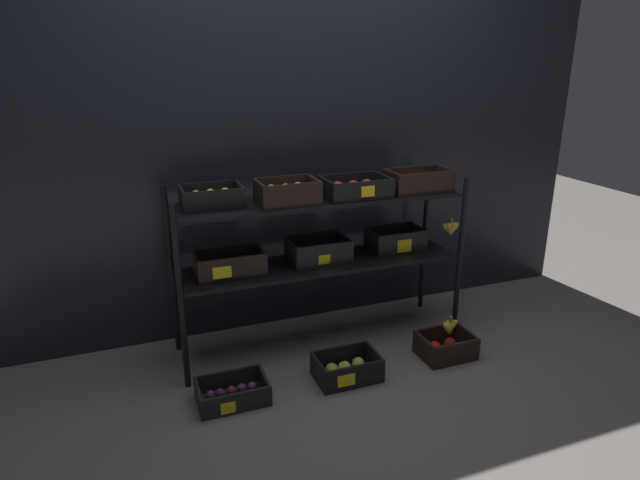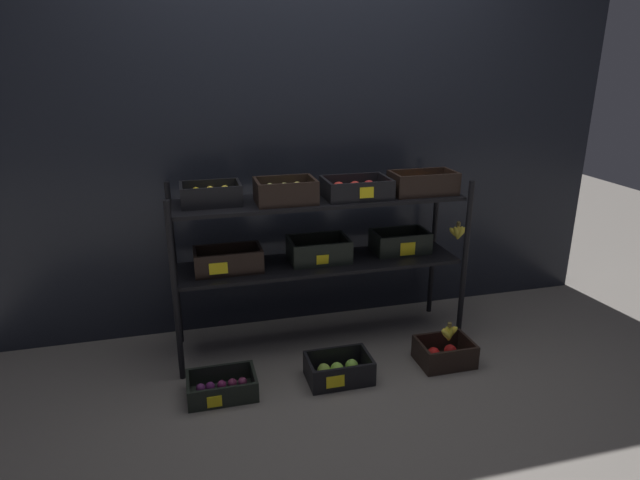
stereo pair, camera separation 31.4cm
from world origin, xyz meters
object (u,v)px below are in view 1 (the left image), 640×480
Objects in this scene: display_rack at (322,226)px; banana_bunch_loose at (450,327)px; crate_ground_plum at (233,394)px; crate_ground_apple_red at (445,347)px; crate_ground_apple_green at (347,370)px.

banana_bunch_loose is (0.63, -0.42, -0.55)m from display_rack.
crate_ground_plum is 1.26m from crate_ground_apple_red.
display_rack is at bearing 145.59° from crate_ground_apple_red.
display_rack is 5.03× the size of crate_ground_plum.
display_rack reaches higher than crate_ground_apple_red.
crate_ground_apple_green is 0.66m from banana_bunch_loose.
crate_ground_apple_red is (0.63, 0.01, 0.00)m from crate_ground_apple_green.
crate_ground_apple_red is at bearing 0.88° from crate_ground_apple_green.
crate_ground_apple_green is 1.13× the size of crate_ground_apple_red.
banana_bunch_loose reaches higher than crate_ground_apple_green.
display_rack is 1.01m from crate_ground_apple_red.
crate_ground_apple_green is 0.63m from crate_ground_apple_red.
banana_bunch_loose is (1.27, -0.00, 0.14)m from crate_ground_plum.
crate_ground_plum is 1.02× the size of crate_ground_apple_green.
crate_ground_apple_red is at bearing -176.08° from banana_bunch_loose.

